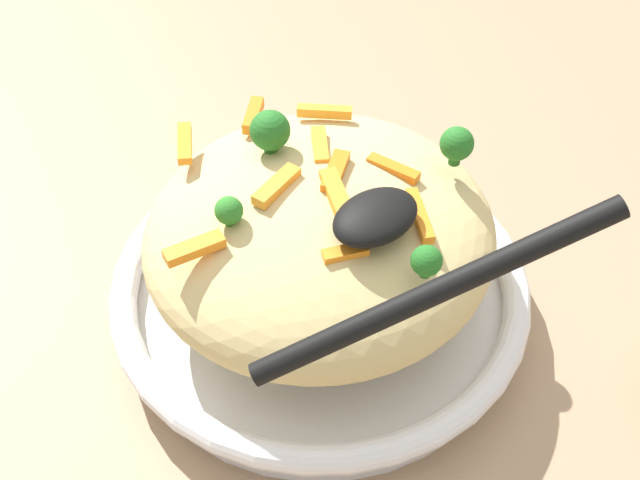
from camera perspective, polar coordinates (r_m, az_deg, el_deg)
ground_plane at (r=0.60m, az=0.00°, el=-5.01°), size 2.40×2.40×0.00m
serving_bowl at (r=0.58m, az=0.00°, el=-3.60°), size 0.29×0.29×0.04m
pasta_mound at (r=0.54m, az=0.00°, el=0.42°), size 0.23×0.23×0.09m
carrot_piece_0 at (r=0.50m, az=1.27°, el=3.34°), size 0.03×0.04×0.01m
carrot_piece_1 at (r=0.57m, az=-4.62°, el=8.57°), size 0.03×0.03×0.01m
carrot_piece_2 at (r=0.50m, az=6.90°, el=1.70°), size 0.03×0.04×0.01m
carrot_piece_3 at (r=0.55m, az=-9.32°, el=6.61°), size 0.03×0.04×0.01m
carrot_piece_4 at (r=0.53m, az=-0.00°, el=6.54°), size 0.03×0.03×0.01m
carrot_piece_5 at (r=0.48m, az=-8.67°, el=-0.56°), size 0.04×0.02×0.01m
carrot_piece_6 at (r=0.50m, az=-3.01°, el=3.75°), size 0.04×0.02×0.01m
carrot_piece_7 at (r=0.51m, az=0.86°, el=4.91°), size 0.04×0.03×0.01m
carrot_piece_8 at (r=0.52m, az=5.07°, el=4.92°), size 0.02×0.04×0.01m
carrot_piece_9 at (r=0.57m, az=0.31°, el=8.86°), size 0.03×0.03×0.01m
carrot_piece_10 at (r=0.47m, az=1.75°, el=-0.89°), size 0.03×0.02×0.01m
broccoli_floret_0 at (r=0.53m, az=9.42°, el=6.54°), size 0.02×0.02×0.03m
broccoli_floret_1 at (r=0.49m, az=-6.31°, el=2.01°), size 0.02×0.02×0.02m
broccoli_floret_2 at (r=0.46m, az=7.41°, el=-1.42°), size 0.02×0.02×0.02m
broccoli_floret_3 at (r=0.53m, az=-3.24°, el=7.65°), size 0.03×0.03×0.03m
serving_spoon at (r=0.44m, az=5.26°, el=-0.31°), size 0.17×0.15×0.08m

